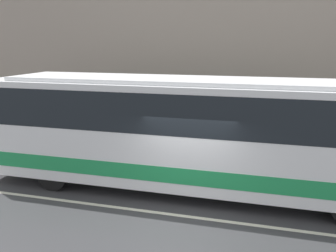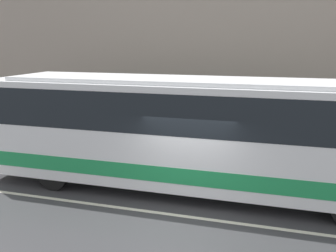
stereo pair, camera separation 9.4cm
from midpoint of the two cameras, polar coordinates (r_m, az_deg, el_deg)
ground_plane at (r=10.04m, az=2.12°, el=-13.56°), size 60.00×60.00×0.00m
sidewalk at (r=15.03m, az=7.19°, el=-4.32°), size 60.00×2.95×0.13m
building_facade at (r=15.98m, az=8.60°, el=13.66°), size 60.00×0.35×9.84m
lane_stripe at (r=10.04m, az=2.12°, el=-13.54°), size 54.00×0.14×0.01m
transit_bus at (r=11.14m, az=1.97°, el=-0.36°), size 12.35×2.59×3.41m
pedestrian_waiting at (r=15.02m, az=14.34°, el=-1.38°), size 0.36×0.36×1.63m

